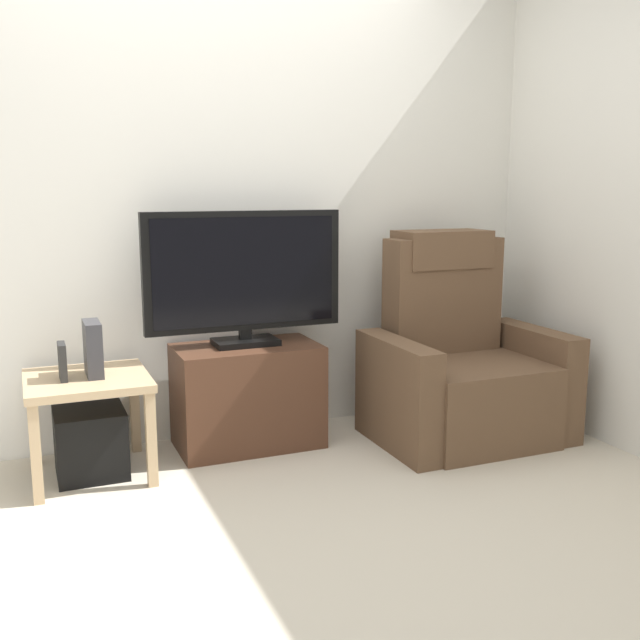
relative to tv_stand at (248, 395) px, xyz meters
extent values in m
plane|color=beige|center=(-0.12, -0.86, -0.26)|extent=(6.40, 6.40, 0.00)
cube|color=silver|center=(-0.12, 0.27, 1.04)|extent=(6.40, 0.06, 2.60)
cube|color=#4C2D1E|center=(0.00, 0.00, 0.00)|extent=(0.72, 0.41, 0.53)
cube|color=black|center=(0.00, -0.19, 0.10)|extent=(0.66, 0.02, 0.02)
cube|color=black|center=(0.00, -0.14, 0.14)|extent=(0.34, 0.11, 0.04)
cube|color=black|center=(0.00, 0.02, 0.28)|extent=(0.32, 0.20, 0.03)
cube|color=black|center=(0.00, 0.02, 0.32)|extent=(0.06, 0.04, 0.05)
cube|color=black|center=(0.00, 0.02, 0.64)|extent=(1.01, 0.05, 0.59)
cube|color=black|center=(0.00, 0.00, 0.64)|extent=(0.93, 0.01, 0.53)
cube|color=brown|center=(1.10, -0.33, -0.05)|extent=(0.70, 0.72, 0.42)
cube|color=brown|center=(1.10, -0.06, 0.47)|extent=(0.64, 0.20, 0.62)
cube|color=brown|center=(1.10, -0.04, 0.72)|extent=(0.50, 0.26, 0.20)
cube|color=brown|center=(0.68, -0.33, 0.02)|extent=(0.14, 0.68, 0.56)
cube|color=brown|center=(1.52, -0.33, 0.02)|extent=(0.14, 0.68, 0.56)
cube|color=tan|center=(-0.79, -0.10, 0.19)|extent=(0.54, 0.54, 0.04)
cube|color=tan|center=(-1.02, -0.34, -0.05)|extent=(0.04, 0.04, 0.43)
cube|color=tan|center=(-0.55, -0.34, -0.05)|extent=(0.04, 0.04, 0.43)
cube|color=tan|center=(-1.02, 0.14, -0.05)|extent=(0.04, 0.04, 0.43)
cube|color=tan|center=(-0.55, 0.14, -0.05)|extent=(0.04, 0.04, 0.43)
cube|color=black|center=(-0.79, -0.10, -0.11)|extent=(0.31, 0.31, 0.31)
cube|color=#262626|center=(-0.89, -0.12, 0.29)|extent=(0.03, 0.13, 0.17)
cube|color=#333338|center=(-0.75, -0.09, 0.33)|extent=(0.07, 0.20, 0.25)
camera|label=1|loc=(-1.04, -3.46, 1.05)|focal=41.01mm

